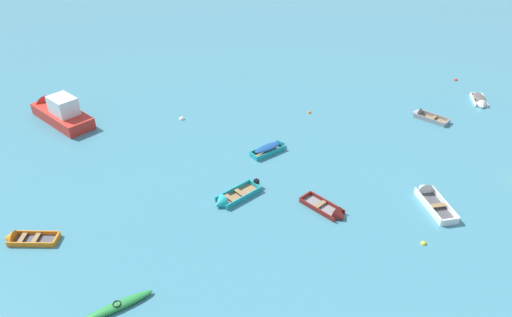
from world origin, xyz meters
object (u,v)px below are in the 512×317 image
rowboat_maroon_cluster_inner (333,213)px  mooring_buoy_between_boats_left (182,119)px  mooring_buoy_central (309,113)px  rowboat_white_midfield_right (480,101)px  rowboat_orange_foreground_center (20,239)px  rowboat_white_back_row_left (429,196)px  kayak_green_far_left (117,306)px  rowboat_grey_near_left (423,115)px  mooring_buoy_near_foreground (455,80)px  mooring_buoy_trailing (423,244)px  rowboat_turquoise_near_right (229,200)px  rowboat_turquoise_near_camera (272,148)px  motor_launch_red_midfield_left (59,111)px

rowboat_maroon_cluster_inner → mooring_buoy_between_boats_left: 16.17m
mooring_buoy_central → rowboat_white_midfield_right: bearing=-1.7°
rowboat_white_midfield_right → rowboat_orange_foreground_center: bearing=-160.3°
rowboat_white_back_row_left → kayak_green_far_left: size_ratio=1.10×
mooring_buoy_central → rowboat_grey_near_left: bearing=-13.1°
rowboat_grey_near_left → rowboat_maroon_cluster_inner: bearing=-134.5°
rowboat_grey_near_left → mooring_buoy_central: size_ratio=9.62×
mooring_buoy_near_foreground → mooring_buoy_trailing: 24.87m
rowboat_orange_foreground_center → kayak_green_far_left: rowboat_orange_foreground_center is taller
rowboat_turquoise_near_right → rowboat_white_back_row_left: (12.39, -1.51, 0.03)m
rowboat_white_back_row_left → rowboat_turquoise_near_right: bearing=173.1°
rowboat_grey_near_left → rowboat_maroon_cluster_inner: 15.55m
rowboat_white_midfield_right → mooring_buoy_near_foreground: size_ratio=8.36×
rowboat_white_midfield_right → mooring_buoy_between_boats_left: (-25.80, 0.82, -0.21)m
rowboat_maroon_cluster_inner → mooring_buoy_trailing: size_ratio=9.76×
rowboat_maroon_cluster_inner → kayak_green_far_left: 13.10m
rowboat_turquoise_near_right → rowboat_turquoise_near_camera: size_ratio=1.10×
motor_launch_red_midfield_left → mooring_buoy_central: (20.48, -1.82, -0.75)m
rowboat_orange_foreground_center → rowboat_white_midfield_right: rowboat_orange_foreground_center is taller
rowboat_turquoise_near_right → rowboat_white_midfield_right: 25.36m
rowboat_orange_foreground_center → rowboat_white_back_row_left: bearing=0.8°
rowboat_turquoise_near_right → mooring_buoy_near_foreground: bearing=33.8°
mooring_buoy_central → rowboat_white_back_row_left: bearing=-70.2°
rowboat_grey_near_left → mooring_buoy_near_foreground: size_ratio=8.26×
kayak_green_far_left → mooring_buoy_between_boats_left: bearing=80.3°
rowboat_turquoise_near_camera → mooring_buoy_trailing: 12.67m
motor_launch_red_midfield_left → mooring_buoy_between_boats_left: motor_launch_red_midfield_left is taller
rowboat_turquoise_near_camera → motor_launch_red_midfield_left: bearing=155.7°
rowboat_white_back_row_left → mooring_buoy_central: size_ratio=12.20×
rowboat_maroon_cluster_inner → kayak_green_far_left: bearing=-156.5°
rowboat_turquoise_near_camera → mooring_buoy_near_foreground: (19.81, 10.24, -0.28)m
kayak_green_far_left → mooring_buoy_central: bearing=53.1°
rowboat_turquoise_near_camera → mooring_buoy_central: size_ratio=9.77×
rowboat_turquoise_near_camera → mooring_buoy_central: rowboat_turquoise_near_camera is taller
rowboat_orange_foreground_center → mooring_buoy_trailing: rowboat_orange_foreground_center is taller
rowboat_white_back_row_left → rowboat_white_midfield_right: size_ratio=1.25×
rowboat_white_back_row_left → rowboat_turquoise_near_camera: rowboat_white_back_row_left is taller
rowboat_turquoise_near_right → rowboat_white_back_row_left: 12.48m
rowboat_grey_near_left → rowboat_turquoise_near_right: size_ratio=0.90×
rowboat_turquoise_near_camera → rowboat_white_midfield_right: rowboat_turquoise_near_camera is taller
mooring_buoy_trailing → kayak_green_far_left: bearing=-172.8°
rowboat_white_back_row_left → mooring_buoy_trailing: size_ratio=11.90×
rowboat_white_midfield_right → rowboat_maroon_cluster_inner: bearing=-143.1°
kayak_green_far_left → rowboat_turquoise_near_camera: rowboat_turquoise_near_camera is taller
rowboat_turquoise_near_right → rowboat_maroon_cluster_inner: rowboat_turquoise_near_right is taller
motor_launch_red_midfield_left → mooring_buoy_near_foreground: 36.26m
rowboat_white_back_row_left → kayak_green_far_left: rowboat_white_back_row_left is taller
mooring_buoy_trailing → mooring_buoy_central: (-2.43, 16.38, 0.00)m
rowboat_turquoise_near_right → kayak_green_far_left: size_ratio=0.97×
rowboat_turquoise_near_camera → mooring_buoy_between_boats_left: 8.79m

